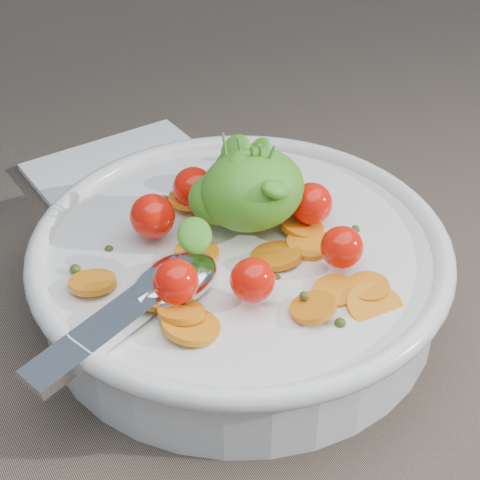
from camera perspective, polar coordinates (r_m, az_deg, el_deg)
ground at (r=0.56m, az=-0.77°, el=-6.80°), size 6.00×6.00×0.00m
bowl at (r=0.56m, az=-0.03°, el=-1.97°), size 0.34×0.31×0.13m
napkin at (r=0.74m, az=-8.62°, el=5.05°), size 0.18×0.16×0.01m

